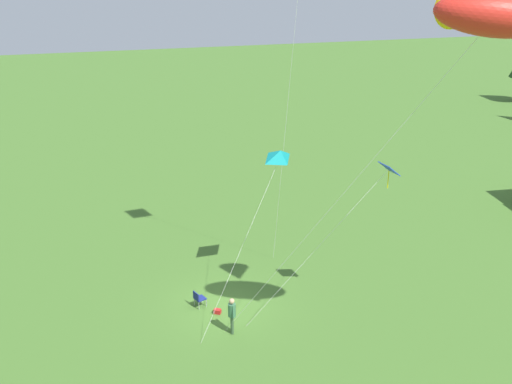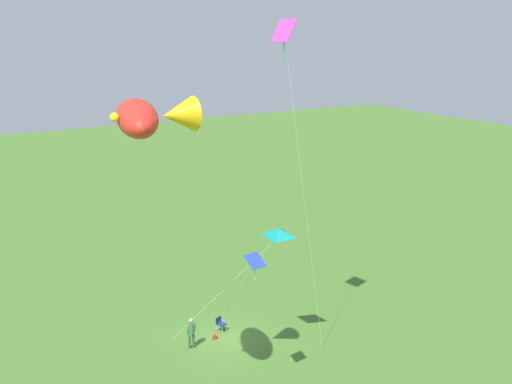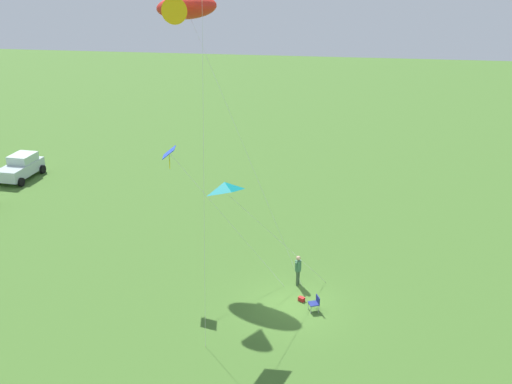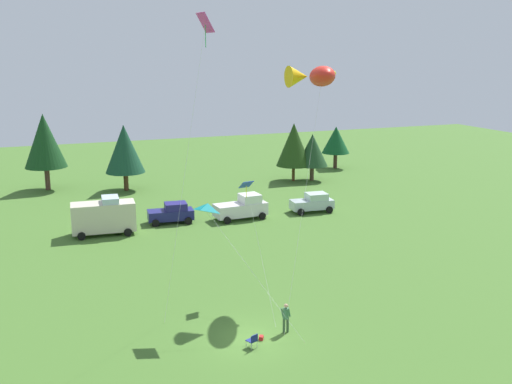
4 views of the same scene
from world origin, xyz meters
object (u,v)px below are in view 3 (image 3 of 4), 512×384
at_px(car_silver_compact, 21,167).
at_px(kite_large_fish, 184,8).
at_px(person_kite_flyer, 298,268).
at_px(folding_chair, 315,302).
at_px(kite_diamond_blue, 173,157).
at_px(backpack_on_grass, 301,299).
at_px(kite_delta_teal, 225,187).

height_order(car_silver_compact, kite_large_fish, kite_large_fish).
distance_m(person_kite_flyer, kite_large_fish, 15.70).
relative_size(folding_chair, kite_diamond_blue, 0.11).
relative_size(folding_chair, backpack_on_grass, 2.56).
bearing_deg(kite_large_fish, kite_delta_teal, -155.81).
bearing_deg(kite_large_fish, backpack_on_grass, -132.43).
bearing_deg(folding_chair, kite_large_fish, -65.39).
distance_m(person_kite_flyer, car_silver_compact, 26.84).
height_order(person_kite_flyer, folding_chair, person_kite_flyer).
bearing_deg(car_silver_compact, kite_diamond_blue, -123.95).
bearing_deg(kite_large_fish, kite_diamond_blue, -175.33).
xyz_separation_m(person_kite_flyer, folding_chair, (-2.43, -1.09, -0.53)).
relative_size(kite_diamond_blue, kite_delta_teal, 1.02).
distance_m(folding_chair, kite_diamond_blue, 10.46).
distance_m(kite_large_fish, kite_delta_teal, 11.91).
height_order(folding_chair, car_silver_compact, car_silver_compact).
distance_m(folding_chair, kite_large_fish, 17.57).
distance_m(person_kite_flyer, kite_diamond_blue, 8.96).
distance_m(folding_chair, car_silver_compact, 29.04).
height_order(kite_large_fish, kite_diamond_blue, kite_large_fish).
relative_size(car_silver_compact, kite_large_fish, 0.29).
distance_m(kite_diamond_blue, kite_delta_teal, 5.08).
bearing_deg(kite_large_fish, person_kite_flyer, -126.07).
bearing_deg(person_kite_flyer, kite_delta_teal, 58.33).
bearing_deg(person_kite_flyer, backpack_on_grass, 112.68).
xyz_separation_m(person_kite_flyer, car_silver_compact, (13.31, 23.31, -0.07)).
xyz_separation_m(person_kite_flyer, backpack_on_grass, (-1.64, -0.34, -0.91)).
xyz_separation_m(car_silver_compact, kite_diamond_blue, (-13.14, -16.59, 5.99)).
height_order(car_silver_compact, kite_delta_teal, kite_delta_teal).
bearing_deg(folding_chair, kite_delta_teal, -8.49).
bearing_deg(folding_chair, kite_diamond_blue, -40.99).
bearing_deg(kite_large_fish, car_silver_compact, 63.36).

